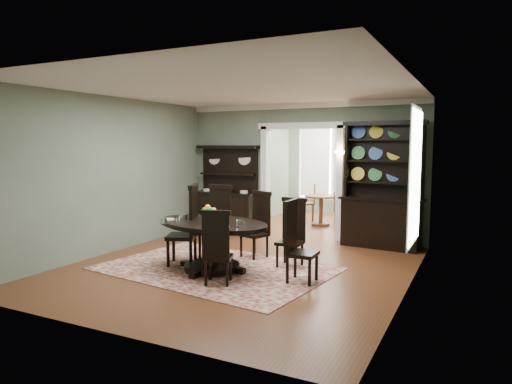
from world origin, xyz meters
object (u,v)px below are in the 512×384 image
dining_table (212,236)px  parlor_table (321,206)px  sideboard (227,202)px  welsh_dresser (382,202)px

dining_table → parlor_table: (0.28, 4.85, -0.06)m
sideboard → dining_table: bearing=-64.9°
parlor_table → welsh_dresser: bearing=-43.7°
sideboard → welsh_dresser: (3.66, -0.04, 0.21)m
sideboard → parlor_table: size_ratio=2.44×
sideboard → parlor_table: (1.78, 1.76, -0.21)m
dining_table → welsh_dresser: welsh_dresser is taller
dining_table → parlor_table: 4.86m
dining_table → sideboard: bearing=127.6°
dining_table → parlor_table: dining_table is taller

